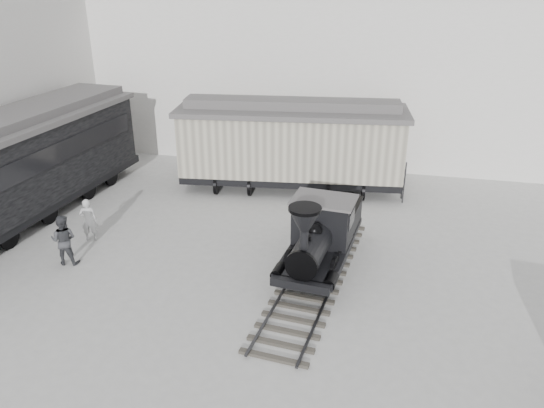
% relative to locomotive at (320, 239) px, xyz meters
% --- Properties ---
extents(ground, '(90.00, 90.00, 0.00)m').
position_rel_locomotive_xyz_m(ground, '(-1.96, -4.12, -1.09)').
color(ground, '#9E9E9B').
extents(north_wall, '(34.00, 2.51, 11.00)m').
position_rel_locomotive_xyz_m(north_wall, '(-1.96, 10.86, 4.46)').
color(north_wall, silver).
rests_on(north_wall, ground).
extents(locomotive, '(2.69, 8.52, 2.96)m').
position_rel_locomotive_xyz_m(locomotive, '(0.00, 0.00, 0.00)').
color(locomotive, '#2B2825').
rests_on(locomotive, ground).
extents(boxcar, '(9.96, 4.09, 3.97)m').
position_rel_locomotive_xyz_m(boxcar, '(-2.23, 6.68, 0.99)').
color(boxcar, black).
rests_on(boxcar, ground).
extents(passenger_coach, '(4.19, 14.49, 3.83)m').
position_rel_locomotive_xyz_m(passenger_coach, '(-11.67, 0.68, 1.02)').
color(passenger_coach, black).
rests_on(passenger_coach, ground).
extents(visitor_a, '(0.68, 0.58, 1.59)m').
position_rel_locomotive_xyz_m(visitor_a, '(-8.26, 0.21, -0.30)').
color(visitor_a, '#BCBCBC').
rests_on(visitor_a, ground).
extents(visitor_b, '(0.94, 0.80, 1.71)m').
position_rel_locomotive_xyz_m(visitor_b, '(-8.17, -1.45, -0.23)').
color(visitor_b, '#37383C').
rests_on(visitor_b, ground).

